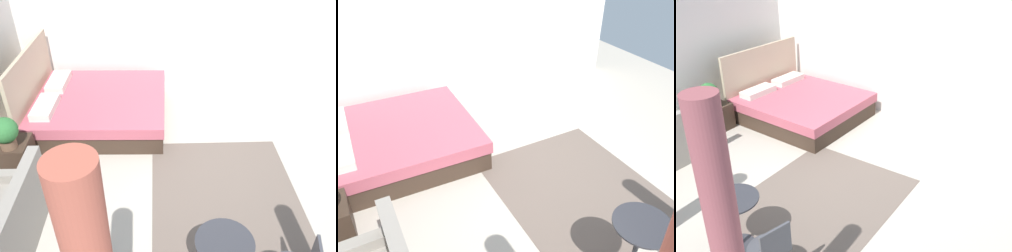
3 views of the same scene
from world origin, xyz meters
TOP-DOWN VIEW (x-y plane):
  - ground_plane at (0.00, 0.00)m, footprint 8.65×9.65m
  - wall_right at (2.82, 0.00)m, footprint 0.12×6.65m
  - area_rug at (-0.36, -0.27)m, footprint 2.33×1.99m
  - bed at (1.56, 1.73)m, footprint 2.10×2.33m
  - couch at (-1.05, 2.42)m, footprint 1.41×0.78m
  - nightstand at (0.26, 2.70)m, footprint 0.49×0.41m
  - potted_plant at (0.16, 2.71)m, footprint 0.36×0.36m

SIDE VIEW (x-z plane):
  - ground_plane at x=0.00m, z-range -0.02..0.00m
  - area_rug at x=-0.36m, z-range 0.00..0.01m
  - nightstand at x=0.26m, z-range 0.00..0.50m
  - bed at x=1.56m, z-range -0.38..0.95m
  - couch at x=-1.05m, z-range -0.16..0.75m
  - potted_plant at x=0.16m, z-range 0.53..0.99m
  - wall_right at x=2.82m, z-range 0.00..2.70m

